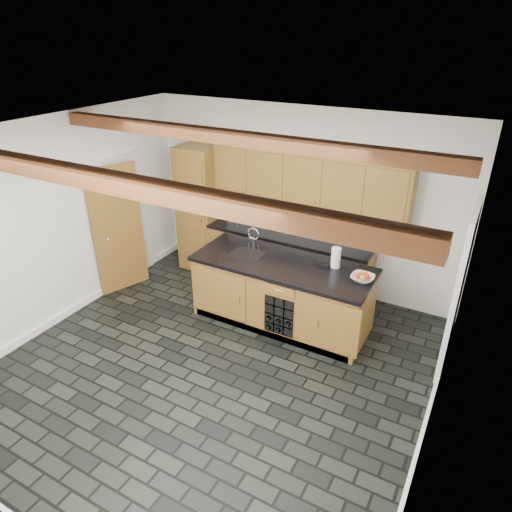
{
  "coord_description": "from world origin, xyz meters",
  "views": [
    {
      "loc": [
        2.6,
        -3.63,
        3.77
      ],
      "look_at": [
        0.16,
        0.8,
        1.22
      ],
      "focal_mm": 32.0,
      "sensor_mm": 36.0,
      "label": 1
    }
  ],
  "objects": [
    {
      "name": "fruit_bowl",
      "position": [
        1.38,
        1.35,
        0.97
      ],
      "size": [
        0.3,
        0.3,
        0.07
      ],
      "primitive_type": "imported",
      "rotation": [
        0.0,
        0.0,
        -0.04
      ],
      "color": "beige",
      "rests_on": "island"
    },
    {
      "name": "faucet",
      "position": [
        -0.25,
        1.33,
        0.96
      ],
      "size": [
        0.45,
        0.4,
        0.34
      ],
      "color": "black",
      "rests_on": "island"
    },
    {
      "name": "kitchen_scale",
      "position": [
        0.81,
        1.53,
        0.96
      ],
      "size": [
        0.23,
        0.17,
        0.06
      ],
      "rotation": [
        0.0,
        0.0,
        -0.32
      ],
      "color": "black",
      "rests_on": "island"
    },
    {
      "name": "paper_towel",
      "position": [
        0.96,
        1.53,
        1.07
      ],
      "size": [
        0.13,
        0.13,
        0.28
      ],
      "primitive_type": "cylinder",
      "color": "white",
      "rests_on": "island"
    },
    {
      "name": "fruit_cluster",
      "position": [
        1.38,
        1.35,
        1.0
      ],
      "size": [
        0.16,
        0.17,
        0.07
      ],
      "color": "red",
      "rests_on": "fruit_bowl"
    },
    {
      "name": "mug",
      "position": [
        -0.96,
        2.23,
        0.98
      ],
      "size": [
        0.11,
        0.11,
        0.09
      ],
      "primitive_type": "imported",
      "rotation": [
        0.0,
        0.0,
        -0.17
      ],
      "color": "white",
      "rests_on": "back_cabinetry"
    },
    {
      "name": "back_cabinetry",
      "position": [
        -0.38,
        2.24,
        0.98
      ],
      "size": [
        3.65,
        0.62,
        2.2
      ],
      "color": "brown",
      "rests_on": "ground"
    },
    {
      "name": "ground",
      "position": [
        0.0,
        0.0,
        0.0
      ],
      "size": [
        5.0,
        5.0,
        0.0
      ],
      "primitive_type": "plane",
      "color": "black",
      "rests_on": "ground"
    },
    {
      "name": "island",
      "position": [
        0.31,
        1.28,
        0.46
      ],
      "size": [
        2.48,
        0.96,
        0.93
      ],
      "color": "brown",
      "rests_on": "ground"
    },
    {
      "name": "room_shell",
      "position": [
        -0.09,
        0.53,
        1.53
      ],
      "size": [
        5.01,
        5.0,
        5.0
      ],
      "color": "white",
      "rests_on": "ground"
    }
  ]
}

